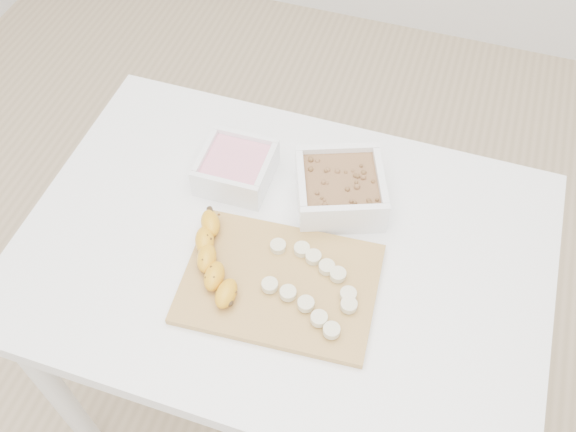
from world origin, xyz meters
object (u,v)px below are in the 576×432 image
(cutting_board, at_px, (280,283))
(banana, at_px, (215,260))
(bowl_yogurt, at_px, (236,167))
(bowl_granola, at_px, (340,188))
(table, at_px, (283,273))

(cutting_board, relative_size, banana, 1.69)
(cutting_board, bearing_deg, bowl_yogurt, 127.66)
(bowl_granola, height_order, cutting_board, bowl_granola)
(cutting_board, distance_m, banana, 0.13)
(bowl_granola, xyz_separation_m, cutting_board, (-0.05, -0.22, -0.03))
(table, relative_size, bowl_granola, 4.66)
(bowl_granola, bearing_deg, cutting_board, -102.59)
(banana, bearing_deg, bowl_yogurt, 79.99)
(bowl_granola, relative_size, banana, 1.05)
(table, xyz_separation_m, bowl_yogurt, (-0.14, 0.13, 0.13))
(table, height_order, cutting_board, cutting_board)
(bowl_granola, bearing_deg, bowl_yogurt, -178.00)
(cutting_board, bearing_deg, table, 104.64)
(table, bearing_deg, bowl_yogurt, 137.36)
(bowl_granola, distance_m, banana, 0.28)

